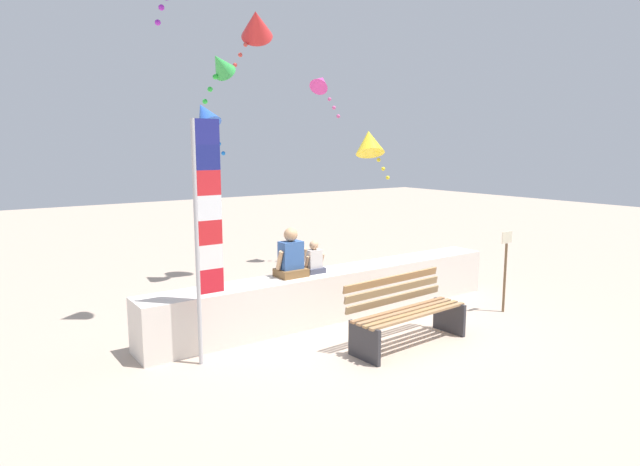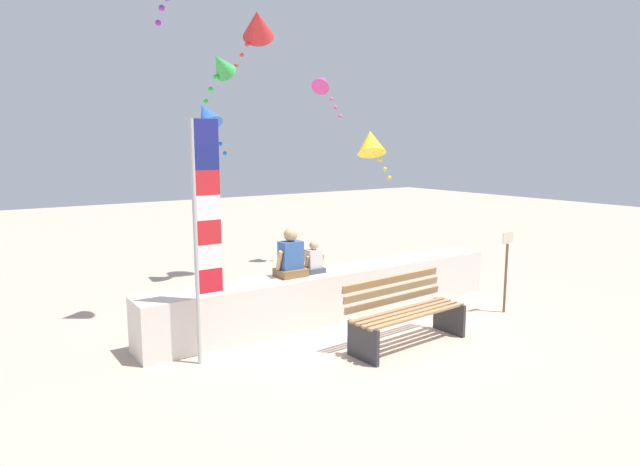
{
  "view_description": "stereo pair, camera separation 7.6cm",
  "coord_description": "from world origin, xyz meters",
  "px_view_note": "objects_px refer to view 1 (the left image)",
  "views": [
    {
      "loc": [
        -4.8,
        -5.59,
        2.59
      ],
      "look_at": [
        -0.28,
        0.83,
        1.33
      ],
      "focal_mm": 30.2,
      "sensor_mm": 36.0,
      "label": 1
    },
    {
      "loc": [
        -4.74,
        -5.63,
        2.59
      ],
      "look_at": [
        -0.28,
        0.83,
        1.33
      ],
      "focal_mm": 30.2,
      "sensor_mm": 36.0,
      "label": 2
    }
  ],
  "objects_px": {
    "kite_blue": "(205,115)",
    "kite_red": "(256,24)",
    "kite_green": "(220,65)",
    "person_child": "(314,260)",
    "flag_banner": "(204,224)",
    "kite_yellow": "(369,142)",
    "park_bench": "(405,313)",
    "kite_magenta": "(321,83)",
    "person_adult": "(291,258)",
    "sign_post": "(505,265)"
  },
  "relations": [
    {
      "from": "flag_banner",
      "to": "kite_magenta",
      "type": "relative_size",
      "value": 2.83
    },
    {
      "from": "flag_banner",
      "to": "sign_post",
      "type": "xyz_separation_m",
      "value": [
        4.66,
        -0.8,
        -0.94
      ]
    },
    {
      "from": "kite_yellow",
      "to": "kite_magenta",
      "type": "xyz_separation_m",
      "value": [
        -0.32,
        1.25,
        1.26
      ]
    },
    {
      "from": "flag_banner",
      "to": "kite_red",
      "type": "height_order",
      "value": "kite_red"
    },
    {
      "from": "kite_green",
      "to": "sign_post",
      "type": "distance_m",
      "value": 5.38
    },
    {
      "from": "park_bench",
      "to": "kite_yellow",
      "type": "height_order",
      "value": "kite_yellow"
    },
    {
      "from": "flag_banner",
      "to": "person_child",
      "type": "bearing_deg",
      "value": 16.87
    },
    {
      "from": "kite_magenta",
      "to": "kite_green",
      "type": "bearing_deg",
      "value": -149.49
    },
    {
      "from": "kite_blue",
      "to": "person_child",
      "type": "bearing_deg",
      "value": -84.0
    },
    {
      "from": "person_adult",
      "to": "sign_post",
      "type": "xyz_separation_m",
      "value": [
        3.09,
        -1.4,
        -0.25
      ]
    },
    {
      "from": "person_child",
      "to": "kite_magenta",
      "type": "bearing_deg",
      "value": 53.21
    },
    {
      "from": "flag_banner",
      "to": "kite_red",
      "type": "relative_size",
      "value": 2.53
    },
    {
      "from": "flag_banner",
      "to": "kite_magenta",
      "type": "distance_m",
      "value": 6.22
    },
    {
      "from": "kite_blue",
      "to": "kite_magenta",
      "type": "distance_m",
      "value": 2.84
    },
    {
      "from": "person_adult",
      "to": "kite_blue",
      "type": "distance_m",
      "value": 3.76
    },
    {
      "from": "person_adult",
      "to": "kite_red",
      "type": "distance_m",
      "value": 4.66
    },
    {
      "from": "kite_green",
      "to": "sign_post",
      "type": "relative_size",
      "value": 0.64
    },
    {
      "from": "flag_banner",
      "to": "kite_yellow",
      "type": "distance_m",
      "value": 5.43
    },
    {
      "from": "kite_red",
      "to": "kite_magenta",
      "type": "bearing_deg",
      "value": 18.74
    },
    {
      "from": "kite_blue",
      "to": "sign_post",
      "type": "bearing_deg",
      "value": -56.01
    },
    {
      "from": "person_adult",
      "to": "sign_post",
      "type": "height_order",
      "value": "person_adult"
    },
    {
      "from": "kite_blue",
      "to": "kite_green",
      "type": "xyz_separation_m",
      "value": [
        -0.49,
        -1.75,
        0.64
      ]
    },
    {
      "from": "person_adult",
      "to": "kite_blue",
      "type": "xyz_separation_m",
      "value": [
        0.08,
        3.07,
        2.17
      ]
    },
    {
      "from": "person_child",
      "to": "kite_green",
      "type": "distance_m",
      "value": 3.28
    },
    {
      "from": "person_adult",
      "to": "kite_red",
      "type": "bearing_deg",
      "value": 70.61
    },
    {
      "from": "park_bench",
      "to": "kite_blue",
      "type": "relative_size",
      "value": 1.65
    },
    {
      "from": "person_adult",
      "to": "flag_banner",
      "type": "distance_m",
      "value": 1.81
    },
    {
      "from": "park_bench",
      "to": "flag_banner",
      "type": "relative_size",
      "value": 0.61
    },
    {
      "from": "kite_magenta",
      "to": "kite_red",
      "type": "bearing_deg",
      "value": -161.26
    },
    {
      "from": "person_adult",
      "to": "person_child",
      "type": "height_order",
      "value": "person_adult"
    },
    {
      "from": "kite_blue",
      "to": "kite_red",
      "type": "xyz_separation_m",
      "value": [
        0.82,
        -0.5,
        1.61
      ]
    },
    {
      "from": "person_adult",
      "to": "kite_green",
      "type": "bearing_deg",
      "value": 107.42
    },
    {
      "from": "kite_green",
      "to": "kite_magenta",
      "type": "relative_size",
      "value": 0.8
    },
    {
      "from": "park_bench",
      "to": "person_adult",
      "type": "height_order",
      "value": "person_adult"
    },
    {
      "from": "kite_green",
      "to": "flag_banner",
      "type": "bearing_deg",
      "value": -121.01
    },
    {
      "from": "kite_blue",
      "to": "kite_magenta",
      "type": "height_order",
      "value": "kite_magenta"
    },
    {
      "from": "person_child",
      "to": "sign_post",
      "type": "relative_size",
      "value": 0.38
    },
    {
      "from": "park_bench",
      "to": "kite_yellow",
      "type": "xyz_separation_m",
      "value": [
        2.3,
        3.48,
        2.26
      ]
    },
    {
      "from": "kite_magenta",
      "to": "kite_blue",
      "type": "bearing_deg",
      "value": -176.95
    },
    {
      "from": "person_adult",
      "to": "flag_banner",
      "type": "height_order",
      "value": "flag_banner"
    },
    {
      "from": "kite_blue",
      "to": "flag_banner",
      "type": "bearing_deg",
      "value": -114.15
    },
    {
      "from": "kite_green",
      "to": "kite_magenta",
      "type": "height_order",
      "value": "kite_magenta"
    },
    {
      "from": "park_bench",
      "to": "person_child",
      "type": "relative_size",
      "value": 3.66
    },
    {
      "from": "person_adult",
      "to": "kite_blue",
      "type": "height_order",
      "value": "kite_blue"
    },
    {
      "from": "park_bench",
      "to": "kite_magenta",
      "type": "bearing_deg",
      "value": 67.25
    },
    {
      "from": "kite_blue",
      "to": "kite_green",
      "type": "relative_size",
      "value": 1.32
    },
    {
      "from": "person_child",
      "to": "kite_yellow",
      "type": "relative_size",
      "value": 0.45
    },
    {
      "from": "kite_blue",
      "to": "kite_red",
      "type": "bearing_deg",
      "value": -31.29
    },
    {
      "from": "flag_banner",
      "to": "kite_blue",
      "type": "xyz_separation_m",
      "value": [
        1.64,
        3.67,
        1.48
      ]
    },
    {
      "from": "kite_blue",
      "to": "kite_yellow",
      "type": "distance_m",
      "value": 3.28
    }
  ]
}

